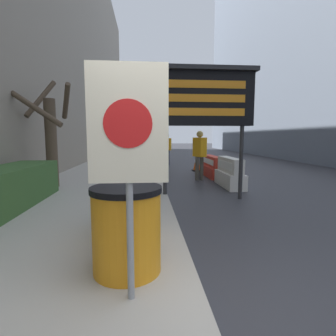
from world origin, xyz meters
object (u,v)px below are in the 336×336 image
object	(u,v)px
barrel_drum_middle	(125,205)
jersey_barrier_red_striped	(212,167)
warning_sign	(128,140)
traffic_cone_near	(197,163)
jersey_barrier_white	(230,174)
traffic_light_near_curb	(163,111)
message_board	(205,99)
pedestrian_passerby	(200,151)
barrel_drum_foreground	(127,229)
pedestrian_worker	(167,147)

from	to	relation	value
barrel_drum_middle	jersey_barrier_red_striped	bearing A→B (deg)	65.67
warning_sign	traffic_cone_near	distance (m)	10.13
jersey_barrier_white	traffic_light_near_curb	xyz separation A→B (m)	(-1.71, 6.01, 2.50)
warning_sign	message_board	size ratio (longest dim) A/B	0.62
message_board	traffic_cone_near	bearing A→B (deg)	80.38
jersey_barrier_white	warning_sign	bearing A→B (deg)	-115.57
jersey_barrier_red_striped	pedestrian_passerby	world-z (taller)	pedestrian_passerby
barrel_drum_foreground	warning_sign	distance (m)	1.06
pedestrian_passerby	warning_sign	bearing A→B (deg)	136.83
barrel_drum_middle	message_board	size ratio (longest dim) A/B	0.28
barrel_drum_middle	traffic_light_near_curb	bearing A→B (deg)	83.22
barrel_drum_middle	traffic_light_near_curb	distance (m)	10.65
barrel_drum_middle	pedestrian_passerby	xyz separation A→B (m)	(2.24, 5.60, 0.44)
barrel_drum_middle	jersey_barrier_red_striped	size ratio (longest dim) A/B	0.45
barrel_drum_middle	jersey_barrier_red_striped	xyz separation A→B (m)	(2.94, 6.51, -0.26)
barrel_drum_foreground	pedestrian_worker	distance (m)	11.98
message_board	pedestrian_worker	world-z (taller)	message_board
traffic_cone_near	pedestrian_passerby	world-z (taller)	pedestrian_passerby
barrel_drum_middle	barrel_drum_foreground	bearing A→B (deg)	-84.82
barrel_drum_foreground	jersey_barrier_red_striped	distance (m)	8.04
message_board	jersey_barrier_white	world-z (taller)	message_board
pedestrian_worker	warning_sign	bearing A→B (deg)	102.94
warning_sign	pedestrian_passerby	size ratio (longest dim) A/B	1.12
message_board	jersey_barrier_white	xyz separation A→B (m)	(1.22, 1.64, -2.08)
warning_sign	traffic_light_near_curb	size ratio (longest dim) A/B	0.50
message_board	jersey_barrier_white	distance (m)	2.91
barrel_drum_middle	warning_sign	world-z (taller)	warning_sign
warning_sign	pedestrian_worker	xyz separation A→B (m)	(1.33, 12.39, -0.53)
message_board	traffic_cone_near	xyz separation A→B (m)	(0.94, 5.56, -2.10)
barrel_drum_foreground	traffic_light_near_curb	bearing A→B (deg)	84.27
warning_sign	jersey_barrier_red_striped	size ratio (longest dim) A/B	0.98
message_board	jersey_barrier_white	size ratio (longest dim) A/B	1.89
barrel_drum_middle	pedestrian_worker	world-z (taller)	pedestrian_worker
barrel_drum_middle	jersey_barrier_white	bearing A→B (deg)	55.69
barrel_drum_middle	traffic_cone_near	xyz separation A→B (m)	(2.67, 8.24, -0.23)
traffic_light_near_curb	traffic_cone_near	bearing A→B (deg)	-55.45
pedestrian_worker	message_board	bearing A→B (deg)	110.73
jersey_barrier_white	jersey_barrier_red_striped	size ratio (longest dim) A/B	0.84
barrel_drum_foreground	jersey_barrier_red_striped	world-z (taller)	barrel_drum_foreground
jersey_barrier_white	traffic_cone_near	xyz separation A→B (m)	(-0.27, 3.92, -0.03)
jersey_barrier_white	pedestrian_worker	distance (m)	6.76
pedestrian_worker	pedestrian_passerby	world-z (taller)	pedestrian_passerby
message_board	traffic_cone_near	distance (m)	6.02
pedestrian_worker	pedestrian_passerby	bearing A→B (deg)	117.11
warning_sign	pedestrian_passerby	world-z (taller)	warning_sign
jersey_barrier_red_striped	pedestrian_passerby	bearing A→B (deg)	-127.93
barrel_drum_foreground	barrel_drum_middle	size ratio (longest dim) A/B	1.00
barrel_drum_foreground	jersey_barrier_white	xyz separation A→B (m)	(2.85, 5.32, -0.21)
barrel_drum_foreground	pedestrian_worker	size ratio (longest dim) A/B	0.53
warning_sign	pedestrian_worker	world-z (taller)	warning_sign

